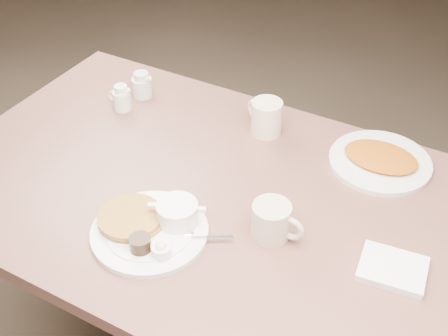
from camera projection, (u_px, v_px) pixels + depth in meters
The scene contains 8 objects.
diner_table at pixel (220, 240), 1.59m from camera, with size 1.50×0.90×0.75m.
main_plate at pixel (152, 225), 1.37m from camera, with size 0.37×0.36×0.07m.
coffee_mug_near at pixel (272, 221), 1.34m from camera, with size 0.13×0.09×0.09m.
napkin at pixel (393, 269), 1.28m from camera, with size 0.16×0.13×0.02m.
coffee_mug_far at pixel (266, 117), 1.66m from camera, with size 0.14×0.12×0.10m.
creamer_left at pixel (122, 98), 1.76m from camera, with size 0.08×0.07×0.08m.
creamer_right at pixel (142, 85), 1.82m from camera, with size 0.09×0.07×0.08m.
hash_plate at pixel (380, 160), 1.57m from camera, with size 0.28×0.28×0.04m.
Camera 1 is at (0.55, -0.96, 1.74)m, focal length 46.99 mm.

